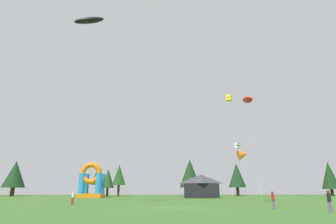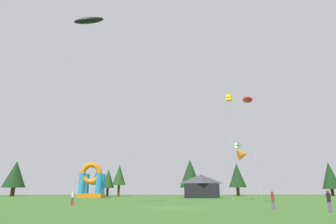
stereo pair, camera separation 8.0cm
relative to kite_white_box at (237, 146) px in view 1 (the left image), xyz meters
The scene contains 18 objects.
ground_plane 23.98m from the kite_white_box, 122.70° to the right, with size 120.00×120.00×0.00m, color #3D6B28.
kite_white_box is the anchor object (origin of this frame).
kite_orange_delta 4.89m from the kite_white_box, 97.99° to the right, with size 1.72×2.14×7.67m.
kite_red_parafoil 14.19m from the kite_white_box, 100.40° to the right, with size 1.50×4.08×13.27m.
kite_yellow_box 9.06m from the kite_white_box, 114.69° to the right, with size 1.53×2.67×15.90m.
kite_black_parafoil 30.49m from the kite_white_box, 140.80° to the right, with size 10.57×1.57×21.23m.
person_far_side 27.76m from the kite_white_box, 150.30° to the right, with size 0.30×0.30×1.61m.
person_left_edge 22.10m from the kite_white_box, 99.50° to the right, with size 0.28×0.28×1.54m.
person_midfield 25.45m from the kite_white_box, 91.54° to the right, with size 0.40×0.40×1.64m.
inflatable_red_slide 30.01m from the kite_white_box, 155.83° to the left, with size 4.56×4.49×6.89m.
festival_tent 12.52m from the kite_white_box, 117.18° to the left, with size 6.45×3.22×4.43m.
tree_row_0 55.50m from the kite_white_box, 152.22° to the left, with size 5.42×5.42×8.48m.
tree_row_1 35.16m from the kite_white_box, 141.98° to the left, with size 2.94×2.94×7.12m.
tree_row_2 34.93m from the kite_white_box, 137.33° to the left, with size 3.09×3.09×6.41m.
tree_row_3 32.15m from the kite_white_box, 135.23° to the left, with size 3.16×3.16×7.40m.
tree_row_4 25.59m from the kite_white_box, 101.61° to the left, with size 5.35×5.35×9.01m.
tree_row_5 26.06m from the kite_white_box, 74.40° to the left, with size 4.38×4.38×8.06m.
tree_row_6 40.05m from the kite_white_box, 38.32° to the left, with size 4.31×4.31×8.55m.
Camera 1 is at (-1.97, -26.64, 1.73)m, focal length 29.04 mm.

